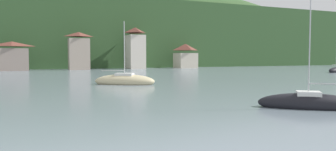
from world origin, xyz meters
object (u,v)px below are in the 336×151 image
(sailboat_near_8, at_px, (308,103))
(sailboat_far_4, at_px, (125,81))
(shore_building_west, at_px, (12,57))
(shore_building_eastcentral, at_px, (185,56))
(shore_building_westcentral, at_px, (79,51))
(shore_building_central, at_px, (135,49))
(sailboat_far_5, at_px, (336,71))

(sailboat_near_8, bearing_deg, sailboat_far_4, -36.36)
(shore_building_west, height_order, sailboat_near_8, sailboat_near_8)
(shore_building_west, height_order, shore_building_eastcentral, shore_building_eastcentral)
(shore_building_westcentral, height_order, sailboat_near_8, shore_building_westcentral)
(shore_building_central, distance_m, sailboat_far_4, 49.64)
(shore_building_central, relative_size, sailboat_far_5, 1.34)
(shore_building_eastcentral, relative_size, sailboat_far_4, 0.88)
(sailboat_far_5, xyz_separation_m, sailboat_near_8, (-42.45, -33.02, 0.01))
(shore_building_westcentral, relative_size, sailboat_far_4, 1.19)
(sailboat_near_8, bearing_deg, sailboat_far_5, -103.30)
(shore_building_west, xyz_separation_m, sailboat_far_4, (13.44, -45.40, -2.82))
(shore_building_eastcentral, distance_m, sailboat_far_4, 55.92)
(shore_building_westcentral, bearing_deg, shore_building_central, 4.89)
(shore_building_eastcentral, bearing_deg, shore_building_central, 179.26)
(shore_building_central, bearing_deg, sailboat_far_5, -47.80)
(shore_building_central, bearing_deg, shore_building_westcentral, -175.11)
(shore_building_west, height_order, sailboat_far_5, sailboat_far_5)
(shore_building_westcentral, distance_m, shore_building_eastcentral, 29.64)
(shore_building_west, xyz_separation_m, shore_building_eastcentral, (44.39, 1.08, 0.12))
(shore_building_west, bearing_deg, sailboat_far_5, -28.93)
(shore_building_westcentral, distance_m, sailboat_near_8, 67.36)
(sailboat_far_4, bearing_deg, shore_building_eastcentral, 88.51)
(shore_building_eastcentral, bearing_deg, sailboat_near_8, -110.30)
(shore_building_west, xyz_separation_m, sailboat_far_5, (61.63, -34.06, -2.90))
(shore_building_eastcentral, bearing_deg, sailboat_far_5, -63.88)
(shore_building_central, distance_m, sailboat_near_8, 69.32)
(sailboat_far_5, height_order, sailboat_near_8, sailboat_near_8)
(shore_building_eastcentral, distance_m, sailboat_near_8, 72.74)
(shore_building_westcentral, relative_size, shore_building_eastcentral, 1.35)
(shore_building_eastcentral, relative_size, sailboat_near_8, 0.80)
(sailboat_far_4, xyz_separation_m, sailboat_near_8, (5.74, -21.68, -0.07))
(shore_building_eastcentral, height_order, sailboat_far_4, sailboat_far_4)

